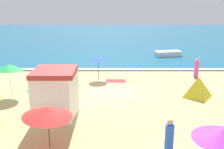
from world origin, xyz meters
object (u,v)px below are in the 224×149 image
object	(u,v)px
beach_umbrella_2	(223,135)
small_boat_0	(169,53)
beach_umbrella_1	(48,112)
beach_umbrella_4	(99,59)
beachgoer_8	(170,137)
beach_tent	(199,87)
beachgoer_1	(197,69)
beach_umbrella_0	(10,67)
lifeguard_cabana	(56,93)

from	to	relation	value
beach_umbrella_2	small_boat_0	distance (m)	22.63
beach_umbrella_1	beach_umbrella_4	world-z (taller)	beach_umbrella_1
beachgoer_8	small_boat_0	xyz separation A→B (m)	(4.06, 20.77, -0.37)
beach_tent	beachgoer_1	bearing A→B (deg)	74.76
beach_umbrella_2	small_boat_0	size ratio (longest dim) A/B	0.79
beachgoer_1	beach_umbrella_1	bearing A→B (deg)	-131.67
beach_umbrella_0	beachgoer_8	size ratio (longest dim) A/B	1.72
beach_umbrella_4	small_boat_0	world-z (taller)	beach_umbrella_4
beach_umbrella_2	beachgoer_8	size ratio (longest dim) A/B	1.54
lifeguard_cabana	beach_tent	distance (m)	9.90
lifeguard_cabana	beachgoer_8	xyz separation A→B (m)	(5.84, -3.84, -0.70)
beach_umbrella_0	beachgoer_8	distance (m)	12.37
beach_tent	beach_umbrella_0	bearing A→B (deg)	178.72
beach_umbrella_2	beach_umbrella_4	xyz separation A→B (m)	(-5.35, 13.29, -0.01)
beach_umbrella_0	beach_umbrella_4	xyz separation A→B (m)	(6.04, 4.14, -0.32)
beach_umbrella_1	beach_umbrella_2	size ratio (longest dim) A/B	1.11
beach_umbrella_0	beach_umbrella_1	world-z (taller)	beach_umbrella_0
beach_umbrella_2	beachgoer_8	world-z (taller)	beach_umbrella_2
small_boat_0	beach_umbrella_1	bearing A→B (deg)	-115.14
lifeguard_cabana	beach_umbrella_4	size ratio (longest dim) A/B	1.37
beach_umbrella_2	beach_tent	bearing A→B (deg)	78.19
beach_umbrella_4	beachgoer_8	distance (m)	12.24
lifeguard_cabana	beach_umbrella_0	world-z (taller)	lifeguard_cabana
beach_umbrella_0	beachgoer_1	size ratio (longest dim) A/B	1.61
beach_umbrella_4	small_boat_0	size ratio (longest dim) A/B	0.66
beach_umbrella_1	beach_umbrella_2	distance (m)	7.40
beach_tent	beachgoer_8	bearing A→B (deg)	-115.75
beach_umbrella_1	beachgoer_8	xyz separation A→B (m)	(5.50, -0.40, -1.05)
beach_umbrella_2	beachgoer_1	xyz separation A→B (m)	(3.14, 13.59, -0.98)
beach_umbrella_4	beach_umbrella_0	bearing A→B (deg)	-145.53
beach_umbrella_1	beach_umbrella_2	world-z (taller)	beach_umbrella_1
lifeguard_cabana	beachgoer_1	size ratio (longest dim) A/B	1.65
lifeguard_cabana	beach_umbrella_1	size ratio (longest dim) A/B	1.03
beach_umbrella_4	beachgoer_1	bearing A→B (deg)	2.06
lifeguard_cabana	beach_umbrella_1	distance (m)	3.47
beachgoer_1	beach_tent	bearing A→B (deg)	-105.24
beach_umbrella_0	beach_umbrella_4	world-z (taller)	beach_umbrella_0
beach_umbrella_2	small_boat_0	world-z (taller)	beach_umbrella_2
beachgoer_1	beachgoer_8	size ratio (longest dim) A/B	1.07
small_boat_0	beach_umbrella_2	bearing A→B (deg)	-96.24
beach_umbrella_0	beach_umbrella_4	size ratio (longest dim) A/B	1.33
beach_umbrella_0	beach_tent	world-z (taller)	beach_umbrella_0
beach_tent	beachgoer_1	world-z (taller)	beachgoer_1
beach_umbrella_1	small_boat_0	bearing A→B (deg)	64.86
beach_umbrella_2	beachgoer_1	world-z (taller)	beach_umbrella_2
lifeguard_cabana	beach_umbrella_0	size ratio (longest dim) A/B	1.03
beach_umbrella_2	beach_umbrella_1	bearing A→B (deg)	163.69
beachgoer_8	beachgoer_1	bearing A→B (deg)	68.26
beach_umbrella_0	beach_umbrella_2	size ratio (longest dim) A/B	1.12
lifeguard_cabana	beachgoer_8	size ratio (longest dim) A/B	1.76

